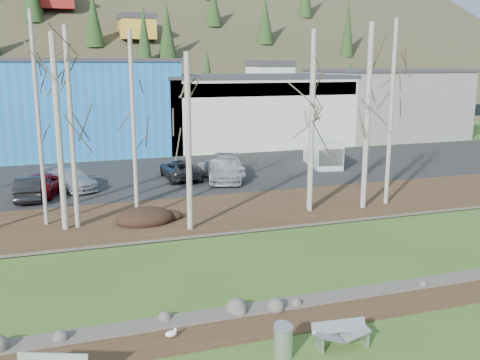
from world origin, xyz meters
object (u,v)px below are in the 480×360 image
object	(u,v)px
seagull	(171,333)
van_white	(323,153)
car_2	(71,179)
car_4	(180,169)
car_0	(29,188)
litter_bin	(283,343)
car_1	(45,183)
bench_damaged	(341,334)
car_5	(226,169)
car_3	(219,169)

from	to	relation	value
seagull	van_white	size ratio (longest dim) A/B	0.08
car_2	car_4	distance (m)	7.20
car_0	car_4	distance (m)	9.91
litter_bin	car_1	distance (m)	22.43
bench_damaged	car_5	distance (m)	21.84
litter_bin	car_0	bearing A→B (deg)	109.62
seagull	car_0	distance (m)	18.90
bench_damaged	car_0	xyz separation A→B (m)	(-9.04, 20.28, 0.46)
bench_damaged	seagull	world-z (taller)	bench_damaged
car_4	car_3	bearing A→B (deg)	160.89
car_3	car_4	distance (m)	2.65
car_2	van_white	distance (m)	18.66
car_2	van_white	world-z (taller)	van_white
car_4	car_5	bearing A→B (deg)	152.35
car_1	seagull	bearing A→B (deg)	121.38
bench_damaged	seagull	size ratio (longest dim) A/B	4.09
car_5	van_white	bearing A→B (deg)	35.72
car_3	car_5	size ratio (longest dim) A/B	0.82
litter_bin	car_1	world-z (taller)	car_1
car_1	car_2	distance (m)	1.72
bench_damaged	seagull	xyz separation A→B (m)	(-4.47, 1.95, -0.20)
car_0	car_1	bearing A→B (deg)	-123.39
car_2	car_5	distance (m)	10.01
bench_damaged	car_2	distance (m)	23.14
car_3	car_4	world-z (taller)	car_3
car_3	van_white	bearing A→B (deg)	177.27
car_0	car_2	distance (m)	3.03
car_1	car_4	distance (m)	8.85
seagull	car_1	distance (m)	19.87
car_3	van_white	size ratio (longest dim) A/B	0.86
car_0	car_2	world-z (taller)	car_0
car_3	car_2	bearing A→B (deg)	-14.52
bench_damaged	car_3	bearing A→B (deg)	87.54
litter_bin	car_4	xyz separation A→B (m)	(2.28, 23.05, 0.35)
van_white	car_5	bearing A→B (deg)	-151.77
litter_bin	seagull	xyz separation A→B (m)	(-2.67, 1.98, -0.28)
car_1	van_white	xyz separation A→B (m)	(20.13, 2.62, 0.37)
litter_bin	car_5	distance (m)	22.22
car_1	van_white	size ratio (longest dim) A/B	0.94
bench_damaged	car_5	xyz separation A→B (m)	(3.33, 21.58, 0.54)
car_3	seagull	bearing A→B (deg)	55.03
car_1	car_5	xyz separation A→B (m)	(11.57, 0.12, 0.11)
car_4	car_5	distance (m)	3.19
litter_bin	van_white	size ratio (longest dim) A/B	0.18
car_1	car_3	world-z (taller)	car_3
car_2	bench_damaged	bearing A→B (deg)	-96.65
bench_damaged	van_white	xyz separation A→B (m)	(11.90, 24.07, 0.79)
car_0	car_4	xyz separation A→B (m)	(9.52, 2.73, -0.03)
bench_damaged	car_1	bearing A→B (deg)	116.25
litter_bin	car_2	xyz separation A→B (m)	(-4.86, 22.19, 0.35)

